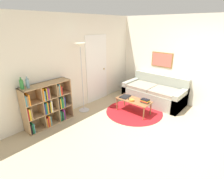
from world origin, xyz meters
TOP-DOWN VIEW (x-y plane):
  - ground_plane at (0.00, 0.00)m, footprint 14.00×14.00m
  - wall_back at (0.02, 2.81)m, footprint 7.12×0.11m
  - wall_right at (2.08, 1.39)m, footprint 0.08×5.79m
  - rug at (0.63, 1.37)m, footprint 1.59×1.59m
  - bookshelf at (-1.29, 2.60)m, footprint 1.17×0.34m
  - floor_lamp at (-0.25, 2.51)m, footprint 0.29×0.29m
  - couch at (1.65, 1.29)m, footprint 0.92×1.84m
  - coffee_table at (0.58, 1.37)m, footprint 0.44×0.97m
  - laptop at (0.59, 1.68)m, footprint 0.35×0.27m
  - bowl at (0.48, 1.37)m, footprint 0.14×0.14m
  - book_stack_on_table at (0.62, 1.04)m, footprint 0.16×0.22m
  - remote at (0.52, 1.42)m, footprint 0.06×0.18m
  - bottle_left at (-1.77, 2.63)m, footprint 0.08×0.08m
  - bottle_middle at (-1.65, 2.60)m, footprint 0.07×0.07m

SIDE VIEW (x-z plane):
  - ground_plane at x=0.00m, z-range 0.00..0.00m
  - rug at x=0.63m, z-range 0.00..0.01m
  - couch at x=1.65m, z-range -0.13..0.69m
  - coffee_table at x=0.58m, z-range 0.15..0.53m
  - laptop at x=0.59m, z-range 0.38..0.40m
  - remote at x=0.52m, z-range 0.38..0.40m
  - bowl at x=0.48m, z-range 0.38..0.43m
  - book_stack_on_table at x=0.62m, z-range 0.38..0.48m
  - bookshelf at x=-1.29m, z-range -0.01..1.04m
  - bottle_middle at x=-1.65m, z-range 1.03..1.28m
  - bottle_left at x=-1.77m, z-range 1.03..1.28m
  - wall_back at x=0.02m, z-range -0.01..2.59m
  - wall_right at x=2.08m, z-range 0.00..2.60m
  - floor_lamp at x=-0.25m, z-range 0.60..2.49m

